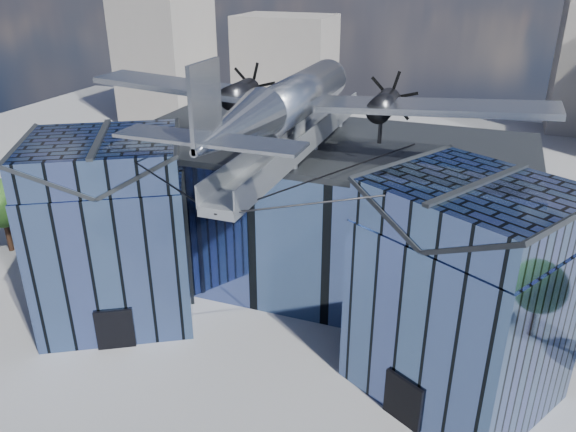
% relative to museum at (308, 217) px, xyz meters
% --- Properties ---
extents(ground_plane, '(120.00, 120.00, 0.00)m').
position_rel_museum_xyz_m(ground_plane, '(-0.00, -5.82, -5.54)').
color(ground_plane, gray).
extents(museum, '(32.88, 24.50, 17.60)m').
position_rel_museum_xyz_m(museum, '(0.00, 0.00, 0.00)').
color(museum, '#475E91').
rests_on(museum, ground).
extents(bg_towers, '(77.00, 24.50, 26.00)m').
position_rel_museum_xyz_m(bg_towers, '(1.45, 44.67, 4.47)').
color(bg_towers, gray).
rests_on(bg_towers, ground).
extents(tree_side_w, '(4.11, 4.11, 6.01)m').
position_rel_museum_xyz_m(tree_side_w, '(-23.98, -2.82, -1.47)').
color(tree_side_w, black).
rests_on(tree_side_w, ground).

